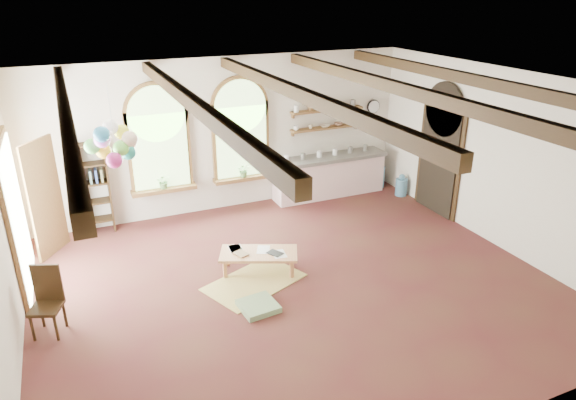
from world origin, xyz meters
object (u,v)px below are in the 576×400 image
coffee_table (259,255)px  side_chair (48,315)px  balloon_cluster (114,143)px  kitchen_counter (329,175)px

coffee_table → side_chair: bearing=-173.3°
side_chair → balloon_cluster: bearing=38.3°
coffee_table → balloon_cluster: bearing=163.4°
side_chair → kitchen_counter: bearing=26.6°
kitchen_counter → balloon_cluster: 5.44m
kitchen_counter → balloon_cluster: size_ratio=2.34×
side_chair → balloon_cluster: (1.23, 0.98, 2.05)m
kitchen_counter → balloon_cluster: balloon_cluster is taller
coffee_table → balloon_cluster: 2.90m
kitchen_counter → side_chair: (-5.94, -2.98, -0.19)m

